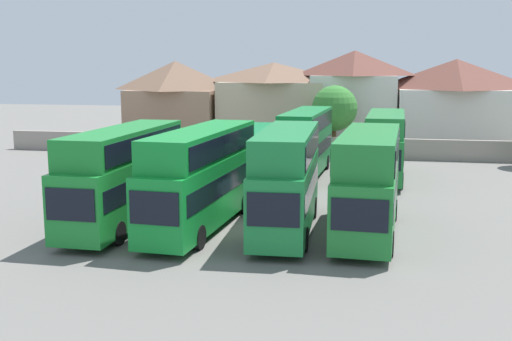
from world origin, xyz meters
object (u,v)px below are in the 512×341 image
at_px(bus_6, 254,149).
at_px(house_terrace_left, 176,101).
at_px(bus_4, 369,178).
at_px(bus_8, 385,142).
at_px(tree_left_of_lot, 335,108).
at_px(bus_2, 202,173).
at_px(bus_3, 287,175).
at_px(bus_5, 205,149).
at_px(house_terrace_right, 354,98).
at_px(house_terrace_centre, 274,103).
at_px(house_terrace_far_right, 455,103).
at_px(bus_7, 306,139).
at_px(bus_1, 124,171).

height_order(bus_6, house_terrace_left, house_terrace_left).
height_order(bus_4, bus_8, bus_4).
height_order(house_terrace_left, tree_left_of_lot, house_terrace_left).
distance_m(bus_2, bus_4, 8.17).
distance_m(bus_3, bus_5, 17.09).
xyz_separation_m(bus_4, house_terrace_right, (-1.89, 33.27, 2.04)).
bearing_deg(bus_3, bus_5, -153.04).
relative_size(house_terrace_centre, house_terrace_far_right, 0.99).
distance_m(bus_4, bus_7, 16.11).
xyz_separation_m(house_terrace_centre, house_terrace_right, (8.12, -0.39, 0.59)).
height_order(bus_1, bus_4, bus_4).
relative_size(bus_1, bus_6, 1.06).
bearing_deg(bus_2, bus_6, -174.86).
relative_size(house_terrace_left, house_terrace_right, 1.02).
xyz_separation_m(bus_7, house_terrace_far_right, (12.46, 18.03, 1.70)).
xyz_separation_m(bus_4, bus_5, (-12.15, 14.69, -0.90)).
xyz_separation_m(bus_5, house_terrace_left, (-8.11, 18.33, 2.45)).
distance_m(bus_3, house_terrace_far_right, 35.69).
bearing_deg(bus_5, bus_2, 12.09).
distance_m(house_terrace_right, tree_left_of_lot, 6.07).
distance_m(bus_5, bus_6, 3.69).
height_order(bus_1, tree_left_of_lot, tree_left_of_lot).
bearing_deg(bus_3, bus_8, 160.27).
relative_size(bus_7, house_terrace_left, 1.18).
bearing_deg(bus_2, bus_4, 95.63).
xyz_separation_m(bus_1, bus_4, (12.17, 0.46, 0.01)).
bearing_deg(bus_1, house_terrace_right, 164.08).
distance_m(bus_2, tree_left_of_lot, 28.11).
bearing_deg(house_terrace_far_right, bus_7, -124.65).
bearing_deg(bus_4, bus_8, 179.19).
bearing_deg(house_terrace_centre, bus_3, -79.78).
relative_size(bus_8, house_terrace_left, 1.09).
distance_m(bus_6, house_terrace_right, 19.55).
height_order(bus_3, bus_6, bus_3).
height_order(bus_3, bus_4, bus_3).
bearing_deg(bus_8, bus_3, -15.65).
xyz_separation_m(house_terrace_left, house_terrace_far_right, (28.03, 0.42, 0.08)).
relative_size(bus_4, tree_left_of_lot, 1.68).
relative_size(bus_7, house_terrace_far_right, 1.01).
xyz_separation_m(bus_6, house_terrace_centre, (-1.53, 18.57, 2.25)).
xyz_separation_m(bus_2, bus_8, (9.17, 15.28, -0.12)).
xyz_separation_m(bus_2, bus_7, (3.48, 15.65, -0.09)).
xyz_separation_m(bus_2, bus_3, (4.27, -0.01, 0.03)).
distance_m(bus_1, bus_7, 17.55).
distance_m(bus_8, tree_left_of_lot, 13.24).
xyz_separation_m(bus_1, house_terrace_far_right, (19.94, 33.90, 1.63)).
xyz_separation_m(bus_7, house_terrace_left, (-15.57, 17.60, 1.63)).
xyz_separation_m(bus_8, tree_left_of_lot, (-4.42, 12.39, 1.49)).
bearing_deg(house_terrace_right, bus_6, -109.93).
bearing_deg(bus_8, bus_6, -88.20).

